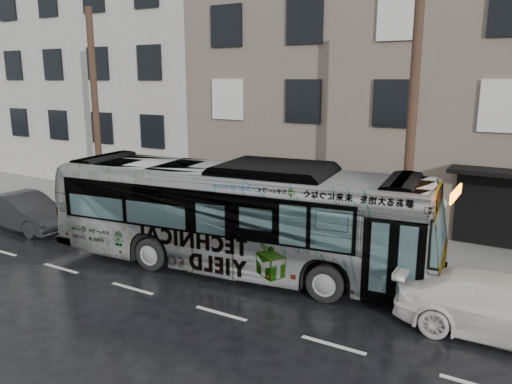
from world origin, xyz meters
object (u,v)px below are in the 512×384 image
Objects in this scene: dark_sedan at (25,212)px; sign_post at (440,234)px; bus at (237,216)px; utility_pole_front at (411,127)px; utility_pole_rear at (96,112)px; white_sedan at (505,308)px.

sign_post is at bearing -75.51° from dark_sedan.
utility_pole_front is at bearing -65.92° from bus.
utility_pole_rear reaches higher than white_sedan.
utility_pole_rear is at bearing 77.49° from white_sedan.
utility_pole_front is at bearing 0.00° from utility_pole_rear.
dark_sedan is (-14.63, -3.56, -3.90)m from utility_pole_front.
utility_pole_rear is at bearing 180.00° from sign_post.
dark_sedan is (-9.93, -0.79, -1.03)m from bus.
bus is at bearing -149.50° from utility_pole_front.
sign_post is 0.52× the size of dark_sedan.
utility_pole_rear is (-14.00, 0.00, 0.00)m from utility_pole_front.
bus reaches higher than white_sedan.
sign_post reaches higher than dark_sedan.
sign_post is at bearing -70.90° from bus.
white_sedan is at bearing -100.41° from bus.
utility_pole_rear is at bearing 67.01° from bus.
utility_pole_rear reaches higher than dark_sedan.
utility_pole_front reaches higher than sign_post.
bus is 10.01m from dark_sedan.
dark_sedan is at bearing -99.99° from utility_pole_rear.
dark_sedan is at bearing -167.26° from sign_post.
bus reaches higher than sign_post.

